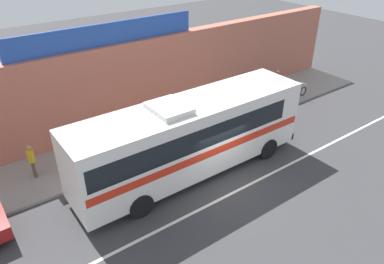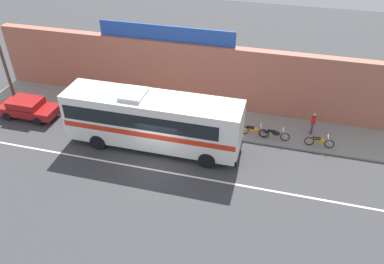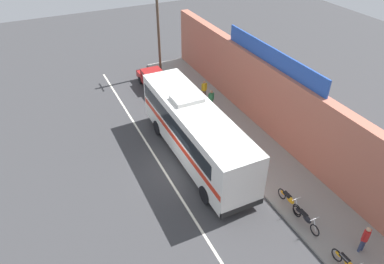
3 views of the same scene
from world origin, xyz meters
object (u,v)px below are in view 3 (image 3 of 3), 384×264
Objects in this scene: pedestrian_far_left at (204,89)px; utility_pole at (158,30)px; pedestrian_by_curb at (211,99)px; intercity_bus at (194,129)px; motorcycle_black at (305,218)px; parked_car at (154,79)px; motorcycle_green at (289,200)px; pedestrian_far_right at (365,238)px; motorcycle_blue at (347,264)px.

utility_pole is at bearing -167.93° from pedestrian_far_left.
intercity_bus is at bearing -39.03° from pedestrian_by_curb.
parked_car is at bearing -175.12° from motorcycle_black.
motorcycle_green is 12.13m from pedestrian_far_left.
motorcycle_black is at bearing -150.87° from pedestrian_far_right.
pedestrian_far_right is (3.76, 1.23, 0.49)m from motorcycle_green.
utility_pole reaches higher than motorcycle_green.
intercity_bus is 5.92× the size of motorcycle_green.
motorcycle_blue is 16.34m from pedestrian_far_left.
motorcycle_green is at bearing -161.83° from pedestrian_far_right.
utility_pole is at bearing -176.39° from pedestrian_far_right.
motorcycle_black is at bearing -5.26° from pedestrian_far_left.
pedestrian_far_left is at bearing 34.96° from parked_car.
pedestrian_far_right reaches higher than motorcycle_blue.
intercity_bus is 7.10m from pedestrian_far_left.
motorcycle_green is 1.10× the size of pedestrian_by_curb.
motorcycle_green is 10.45m from pedestrian_by_curb.
intercity_bus is at bearing -158.80° from pedestrian_far_right.
intercity_bus is 8.06m from motorcycle_black.
pedestrian_by_curb reaches higher than pedestrian_far_left.
pedestrian_far_left reaches higher than motorcycle_black.
utility_pole is at bearing -172.52° from pedestrian_by_curb.
intercity_bus is at bearing -11.49° from utility_pole.
parked_car is at bearing -174.39° from motorcycle_green.
motorcycle_blue is 1.54m from pedestrian_far_right.
pedestrian_far_left is at bearing 174.54° from motorcycle_green.
parked_car is at bearing -171.91° from pedestrian_far_right.
pedestrian_far_left is (-12.06, 1.15, 0.54)m from motorcycle_green.
parked_car is at bearing -145.04° from pedestrian_far_left.
utility_pole is at bearing 168.51° from intercity_bus.
intercity_bus is 9.98m from parked_car.
motorcycle_green is 1.40m from motorcycle_black.
motorcycle_green is 3.99m from pedestrian_far_right.
pedestrian_far_left is 0.97× the size of pedestrian_by_curb.
pedestrian_far_right reaches higher than parked_car.
motorcycle_black is (19.55, 0.06, -3.49)m from utility_pole.
pedestrian_far_right reaches higher than motorcycle_black.
utility_pole reaches higher than motorcycle_blue.
pedestrian_far_right is (-0.46, 1.39, 0.49)m from motorcycle_blue.
pedestrian_by_curb is at bearing 140.97° from intercity_bus.
pedestrian_far_left is (-5.95, 3.75, -0.96)m from intercity_bus.
pedestrian_by_curb is (-11.79, 0.96, 0.57)m from motorcycle_black.
motorcycle_blue is 2.82m from motorcycle_black.
intercity_bus is 10.64m from pedestrian_far_right.
pedestrian_far_right is (15.82, 0.08, -0.05)m from pedestrian_far_left.
pedestrian_far_left reaches higher than motorcycle_green.
motorcycle_black is 11.84m from pedestrian_by_curb.
motorcycle_green and motorcycle_black have the same top height.
motorcycle_blue is 14.66m from pedestrian_by_curb.
pedestrian_by_curb is at bearing 23.67° from parked_car.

